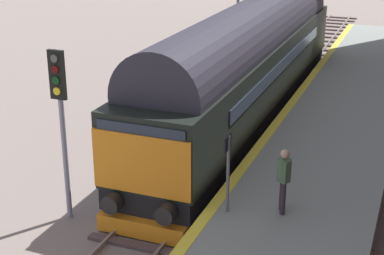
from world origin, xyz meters
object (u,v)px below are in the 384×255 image
object	(u,v)px
signal_post_mid	(61,112)
signal_post_far	(237,19)
diesel_locomotive	(248,60)
platform_number_sign	(228,162)
waiting_passenger	(284,175)

from	to	relation	value
signal_post_mid	signal_post_far	size ratio (longest dim) A/B	1.01
signal_post_mid	diesel_locomotive	bearing A→B (deg)	75.56
signal_post_mid	signal_post_far	world-z (taller)	signal_post_mid
diesel_locomotive	signal_post_mid	xyz separation A→B (m)	(-2.31, -8.99, 0.57)
signal_post_mid	signal_post_far	xyz separation A→B (m)	(-0.00, 14.95, -0.18)
diesel_locomotive	platform_number_sign	bearing A→B (deg)	-76.40
signal_post_far	waiting_passenger	distance (m)	15.45
diesel_locomotive	signal_post_far	world-z (taller)	diesel_locomotive
diesel_locomotive	signal_post_mid	bearing A→B (deg)	-104.44
diesel_locomotive	waiting_passenger	distance (m)	9.04
signal_post_mid	platform_number_sign	world-z (taller)	signal_post_mid
diesel_locomotive	waiting_passenger	world-z (taller)	diesel_locomotive
signal_post_mid	waiting_passenger	size ratio (longest dim) A/B	2.85
signal_post_far	platform_number_sign	size ratio (longest dim) A/B	2.35
platform_number_sign	waiting_passenger	xyz separation A→B (m)	(1.26, 0.45, -0.32)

